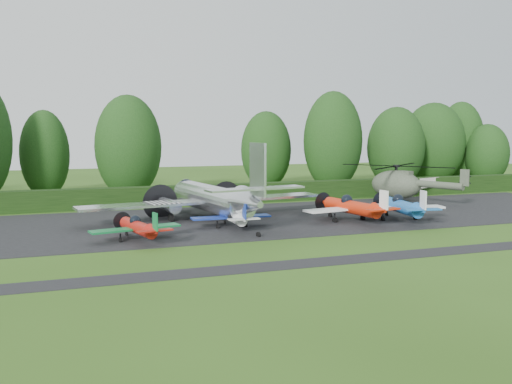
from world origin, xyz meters
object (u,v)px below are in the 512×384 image
object	(u,v)px
transport_plane	(212,199)
light_plane_blue	(401,206)
light_plane_orange	(351,207)
helicopter	(396,182)
light_plane_red	(138,227)
sign_board	(429,184)
light_plane_white	(233,216)

from	to	relation	value
transport_plane	light_plane_blue	xyz separation A→B (m)	(14.78, -5.10, -0.67)
light_plane_orange	light_plane_blue	size ratio (longest dim) A/B	1.01
light_plane_orange	transport_plane	bearing A→B (deg)	167.94
light_plane_blue	helicopter	xyz separation A→B (m)	(6.92, 11.16, 0.83)
light_plane_red	light_plane_orange	bearing A→B (deg)	20.02
transport_plane	sign_board	size ratio (longest dim) A/B	5.97
helicopter	sign_board	world-z (taller)	helicopter
light_plane_white	sign_board	bearing A→B (deg)	24.25
transport_plane	light_plane_red	world-z (taller)	transport_plane
transport_plane	light_plane_red	bearing A→B (deg)	-128.88
transport_plane	light_plane_white	distance (m)	3.94
transport_plane	light_plane_white	world-z (taller)	transport_plane
light_plane_white	light_plane_orange	size ratio (longest dim) A/B	0.78
light_plane_blue	sign_board	size ratio (longest dim) A/B	2.28
light_plane_orange	sign_board	distance (m)	22.69
helicopter	light_plane_orange	bearing A→B (deg)	-114.43
sign_board	light_plane_red	bearing A→B (deg)	-137.16
transport_plane	light_plane_blue	world-z (taller)	transport_plane
light_plane_blue	light_plane_orange	bearing A→B (deg)	157.69
light_plane_white	helicopter	xyz separation A→B (m)	(21.14, 9.84, 1.09)
light_plane_red	helicopter	bearing A→B (deg)	36.14
light_plane_orange	light_plane_white	bearing A→B (deg)	-172.88
helicopter	transport_plane	bearing A→B (deg)	-141.62
light_plane_red	sign_board	bearing A→B (deg)	37.04
transport_plane	light_plane_blue	size ratio (longest dim) A/B	2.61
helicopter	sign_board	distance (m)	7.87
light_plane_red	transport_plane	bearing A→B (deg)	55.25
light_plane_red	light_plane_blue	distance (m)	21.82
light_plane_orange	light_plane_blue	distance (m)	4.21
transport_plane	light_plane_orange	distance (m)	11.47
light_plane_white	sign_board	world-z (taller)	light_plane_white
light_plane_red	light_plane_blue	bearing A→B (deg)	16.13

